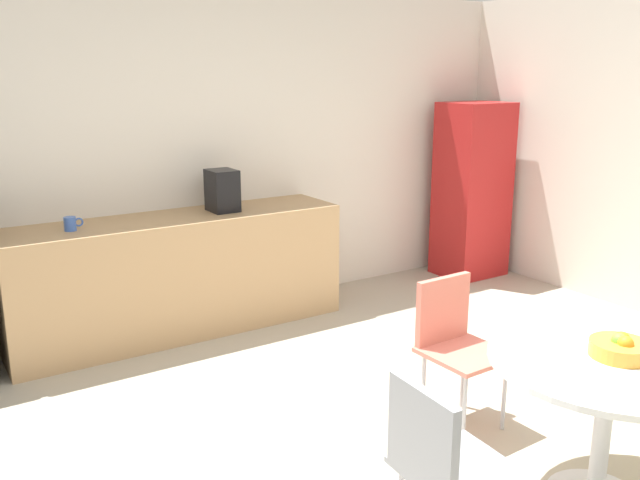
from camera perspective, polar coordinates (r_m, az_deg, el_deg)
wall_back at (r=5.54m, az=-9.68°, el=7.12°), size 6.00×0.10×2.60m
counter_block at (r=5.25m, az=-11.77°, el=-2.87°), size 2.53×0.60×0.90m
locker_cabinet at (r=6.68m, az=12.68°, el=4.11°), size 0.60×0.50×1.66m
round_table at (r=3.35m, az=23.01°, el=-11.32°), size 1.06×1.06×0.73m
chair_gray at (r=2.76m, az=10.06°, el=-17.58°), size 0.44×0.44×0.83m
chair_coral at (r=3.91m, az=11.17°, el=-7.74°), size 0.43×0.43×0.83m
fruit_bowl at (r=3.31m, az=23.97°, el=-8.30°), size 0.27×0.27×0.11m
mug_white at (r=4.88m, az=-20.25°, el=1.29°), size 0.13×0.08×0.09m
coffee_maker at (r=5.25m, az=-8.22°, el=4.14°), size 0.20×0.24×0.32m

